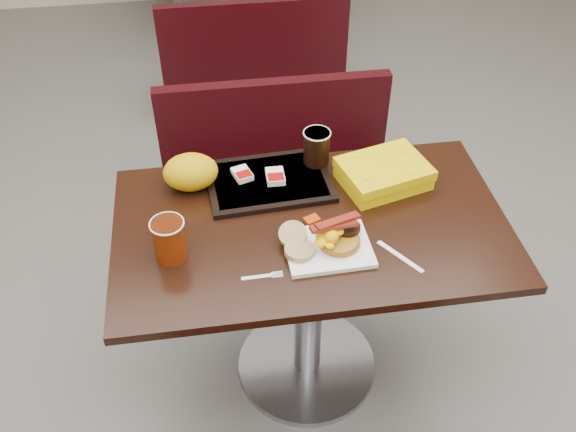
{
  "coord_description": "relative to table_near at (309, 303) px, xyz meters",
  "views": [
    {
      "loc": [
        -0.28,
        -1.39,
        2.06
      ],
      "look_at": [
        -0.08,
        -0.03,
        0.82
      ],
      "focal_mm": 39.6,
      "sensor_mm": 36.0,
      "label": 1
    }
  ],
  "objects": [
    {
      "name": "bench_far_s",
      "position": [
        0.0,
        1.9,
        -0.02
      ],
      "size": [
        1.0,
        0.46,
        0.72
      ],
      "primitive_type": null,
      "color": "black",
      "rests_on": "floor"
    },
    {
      "name": "knife",
      "position": [
        0.23,
        -0.18,
        0.38
      ],
      "size": [
        0.1,
        0.14,
        0.0
      ],
      "primitive_type": "cube",
      "rotation": [
        0.0,
        0.0,
        -0.97
      ],
      "color": "white",
      "rests_on": "table_near"
    },
    {
      "name": "platter",
      "position": [
        0.03,
        -0.12,
        0.38
      ],
      "size": [
        0.25,
        0.2,
        0.01
      ],
      "primitive_type": "cube",
      "rotation": [
        0.0,
        0.0,
        0.03
      ],
      "color": "white",
      "rests_on": "table_near"
    },
    {
      "name": "pancake_stack",
      "position": [
        0.06,
        -0.11,
        0.4
      ],
      "size": [
        0.15,
        0.15,
        0.02
      ],
      "primitive_type": "cylinder",
      "rotation": [
        0.0,
        0.0,
        0.27
      ],
      "color": "#A46C1B",
      "rests_on": "platter"
    },
    {
      "name": "muffin_top",
      "position": [
        -0.07,
        -0.08,
        0.41
      ],
      "size": [
        0.1,
        0.1,
        0.05
      ],
      "primitive_type": "cylinder",
      "rotation": [
        0.38,
        0.0,
        -0.21
      ],
      "color": "#A68558",
      "rests_on": "platter"
    },
    {
      "name": "bench_near_n",
      "position": [
        0.0,
        0.7,
        -0.02
      ],
      "size": [
        1.0,
        0.46,
        0.72
      ],
      "primitive_type": null,
      "color": "black",
      "rests_on": "floor"
    },
    {
      "name": "table_near",
      "position": [
        0.0,
        0.0,
        0.0
      ],
      "size": [
        1.2,
        0.7,
        0.75
      ],
      "primitive_type": null,
      "color": "black",
      "rests_on": "floor"
    },
    {
      "name": "bacon_strips",
      "position": [
        0.04,
        -0.11,
        0.46
      ],
      "size": [
        0.16,
        0.1,
        0.01
      ],
      "primitive_type": null,
      "rotation": [
        0.0,
        0.0,
        0.25
      ],
      "color": "#4D0C05",
      "rests_on": "scrambled_eggs"
    },
    {
      "name": "clamshell",
      "position": [
        0.27,
        0.16,
        0.41
      ],
      "size": [
        0.32,
        0.27,
        0.07
      ],
      "primitive_type": "cube",
      "rotation": [
        0.0,
        0.0,
        0.26
      ],
      "color": "#D4B003",
      "rests_on": "table_near"
    },
    {
      "name": "tray",
      "position": [
        -0.1,
        0.21,
        0.38
      ],
      "size": [
        0.41,
        0.31,
        0.02
      ],
      "primitive_type": "cube",
      "rotation": [
        0.0,
        0.0,
        0.06
      ],
      "color": "black",
      "rests_on": "table_near"
    },
    {
      "name": "floor",
      "position": [
        0.0,
        0.0,
        -0.38
      ],
      "size": [
        6.0,
        7.0,
        0.01
      ],
      "primitive_type": "cube",
      "color": "slate",
      "rests_on": "ground"
    },
    {
      "name": "condiment_syrup",
      "position": [
        0.0,
        0.01,
        0.38
      ],
      "size": [
        0.05,
        0.05,
        0.01
      ],
      "primitive_type": "cube",
      "rotation": [
        0.0,
        0.0,
        0.39
      ],
      "color": "#A33106",
      "rests_on": "table_near"
    },
    {
      "name": "coffee_cup_near",
      "position": [
        -0.42,
        -0.08,
        0.44
      ],
      "size": [
        0.1,
        0.1,
        0.13
      ],
      "primitive_type": "cylinder",
      "rotation": [
        0.0,
        0.0,
        0.09
      ],
      "color": "#9C2B05",
      "rests_on": "table_near"
    },
    {
      "name": "hashbrown_sleeve_left",
      "position": [
        -0.19,
        0.24,
        0.4
      ],
      "size": [
        0.07,
        0.09,
        0.02
      ],
      "primitive_type": "cube",
      "rotation": [
        0.0,
        0.0,
        0.31
      ],
      "color": "silver",
      "rests_on": "tray"
    },
    {
      "name": "scrambled_eggs",
      "position": [
        0.03,
        -0.13,
        0.44
      ],
      "size": [
        0.08,
        0.07,
        0.04
      ],
      "primitive_type": "ellipsoid",
      "rotation": [
        0.0,
        0.0,
        -0.02
      ],
      "color": "#FFB805",
      "rests_on": "pancake_stack"
    },
    {
      "name": "muffin_bottom",
      "position": [
        -0.06,
        -0.13,
        0.4
      ],
      "size": [
        0.11,
        0.11,
        0.02
      ],
      "primitive_type": "cylinder",
      "rotation": [
        0.0,
        0.0,
        -0.34
      ],
      "color": "#A68558",
      "rests_on": "platter"
    },
    {
      "name": "hashbrown_sleeve_right",
      "position": [
        -0.08,
        0.21,
        0.4
      ],
      "size": [
        0.06,
        0.08,
        0.02
      ],
      "primitive_type": "cube",
      "rotation": [
        0.0,
        0.0,
        -0.01
      ],
      "color": "silver",
      "rests_on": "tray"
    },
    {
      "name": "sausage_patty",
      "position": [
        0.09,
        -0.08,
        0.42
      ],
      "size": [
        0.09,
        0.09,
        0.01
      ],
      "primitive_type": "cylinder",
      "rotation": [
        0.0,
        0.0,
        -0.27
      ],
      "color": "black",
      "rests_on": "pancake_stack"
    },
    {
      "name": "paper_bag",
      "position": [
        -0.35,
        0.23,
        0.44
      ],
      "size": [
        0.19,
        0.15,
        0.12
      ],
      "primitive_type": "ellipsoid",
      "rotation": [
        0.0,
        0.0,
        -0.1
      ],
      "color": "#D29807",
      "rests_on": "table_near"
    },
    {
      "name": "coffee_cup_far",
      "position": [
        0.06,
        0.28,
        0.45
      ],
      "size": [
        0.1,
        0.1,
        0.12
      ],
      "primitive_type": "cylinder",
      "rotation": [
        0.0,
        0.0,
        0.26
      ],
      "color": "black",
      "rests_on": "tray"
    },
    {
      "name": "fork",
      "position": [
        -0.19,
        -0.2,
        0.38
      ],
      "size": [
        0.12,
        0.02,
        0.0
      ],
      "primitive_type": null,
      "rotation": [
        0.0,
        0.0,
        0.02
      ],
      "color": "white",
      "rests_on": "table_near"
    }
  ]
}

